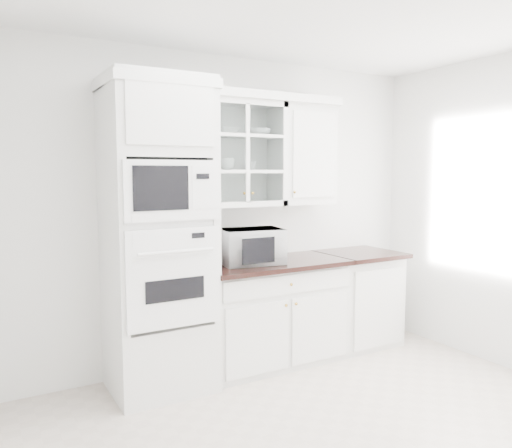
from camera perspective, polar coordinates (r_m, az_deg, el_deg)
ground at (r=3.43m, az=11.15°, el=-23.65°), size 4.00×3.50×0.01m
room_shell at (r=3.32m, az=6.87°, el=7.36°), size 4.00×3.50×2.70m
oven_column at (r=3.89m, az=-11.07°, el=-1.48°), size 0.76×0.68×2.40m
base_cabinet_run at (r=4.50m, az=1.71°, el=-9.96°), size 1.32×0.67×0.92m
extra_base_cabinet at (r=5.07m, az=11.49°, el=-8.23°), size 0.72×0.67×0.92m
upper_cabinet_glass at (r=4.32m, az=-2.05°, el=8.00°), size 0.80×0.33×0.90m
upper_cabinet_solid at (r=4.68m, az=5.36°, el=7.82°), size 0.55×0.33×0.90m
crown_molding at (r=4.30m, az=-3.19°, el=14.50°), size 2.14×0.38×0.07m
countertop_microwave at (r=4.25m, az=-0.59°, el=-2.52°), size 0.58×0.50×0.30m
bowl_a at (r=4.27m, az=-3.66°, el=10.56°), size 0.29×0.29×0.06m
bowl_b at (r=4.43m, az=0.34°, el=10.44°), size 0.22×0.22×0.06m
cup_a at (r=4.27m, az=-3.34°, el=6.83°), size 0.15×0.15×0.10m
cup_b at (r=4.39m, az=-0.56°, el=6.68°), size 0.09×0.09×0.08m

